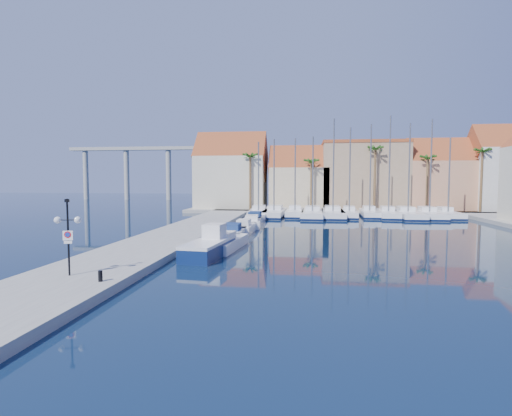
{
  "coord_description": "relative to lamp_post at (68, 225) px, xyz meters",
  "views": [
    {
      "loc": [
        3.01,
        -23.35,
        5.5
      ],
      "look_at": [
        -1.27,
        11.46,
        3.0
      ],
      "focal_mm": 28.0,
      "sensor_mm": 36.0,
      "label": 1
    }
  ],
  "objects": [
    {
      "name": "fishing_boat",
      "position": [
        5.4,
        8.61,
        -2.4
      ],
      "size": [
        2.79,
        6.54,
        2.22
      ],
      "rotation": [
        0.0,
        0.0,
        -0.11
      ],
      "color": "#0D2051",
      "rests_on": "ground"
    },
    {
      "name": "shore_north",
      "position": [
        19.18,
        52.17,
        -2.89
      ],
      "size": [
        54.0,
        16.0,
        0.5
      ],
      "primitive_type": "cube",
      "color": "gray",
      "rests_on": "ground"
    },
    {
      "name": "sailboat_3",
      "position": [
        13.3,
        39.36,
        -2.58
      ],
      "size": [
        3.5,
        11.73,
        11.63
      ],
      "rotation": [
        0.0,
        0.0,
        -0.04
      ],
      "color": "white",
      "rests_on": "ground"
    },
    {
      "name": "building_2",
      "position": [
        22.18,
        52.17,
        3.12
      ],
      "size": [
        14.2,
        10.2,
        11.5
      ],
      "color": "#9E8161",
      "rests_on": "shore_north"
    },
    {
      "name": "building_0",
      "position": [
        -0.82,
        51.17,
        3.39
      ],
      "size": [
        12.3,
        9.0,
        13.5
      ],
      "color": "beige",
      "rests_on": "shore_north"
    },
    {
      "name": "bollard",
      "position": [
        2.24,
        -0.97,
        -2.37
      ],
      "size": [
        0.22,
        0.22,
        0.54
      ],
      "primitive_type": "cylinder",
      "color": "black",
      "rests_on": "quay_west"
    },
    {
      "name": "palm_4",
      "position": [
        39.18,
        46.17,
        6.41
      ],
      "size": [
        2.6,
        2.6,
        10.65
      ],
      "color": "brown",
      "rests_on": "shore_north"
    },
    {
      "name": "palm_1",
      "position": [
        13.18,
        46.17,
        5.0
      ],
      "size": [
        2.6,
        2.6,
        9.15
      ],
      "color": "brown",
      "rests_on": "shore_north"
    },
    {
      "name": "building_1",
      "position": [
        11.18,
        51.17,
        2.16
      ],
      "size": [
        10.3,
        8.0,
        11.0
      ],
      "color": "tan",
      "rests_on": "shore_north"
    },
    {
      "name": "viaduct",
      "position": [
        -29.89,
        86.17,
        7.11
      ],
      "size": [
        48.0,
        2.2,
        14.45
      ],
      "color": "#9E9E99",
      "rests_on": "ground"
    },
    {
      "name": "sailboat_10",
      "position": [
        32.26,
        40.3,
        -2.55
      ],
      "size": [
        2.56,
        8.72,
        11.37
      ],
      "rotation": [
        0.0,
        0.0,
        0.03
      ],
      "color": "white",
      "rests_on": "ground"
    },
    {
      "name": "sailboat_4",
      "position": [
        16.25,
        40.13,
        -2.56
      ],
      "size": [
        3.4,
        12.11,
        14.21
      ],
      "rotation": [
        0.0,
        0.0,
        -0.02
      ],
      "color": "white",
      "rests_on": "ground"
    },
    {
      "name": "palm_3",
      "position": [
        31.18,
        46.17,
        5.47
      ],
      "size": [
        2.6,
        2.6,
        9.65
      ],
      "color": "brown",
      "rests_on": "shore_north"
    },
    {
      "name": "sailboat_9",
      "position": [
        29.77,
        40.29,
        -2.55
      ],
      "size": [
        3.65,
        11.27,
        13.95
      ],
      "rotation": [
        0.0,
        0.0,
        -0.07
      ],
      "color": "white",
      "rests_on": "ground"
    },
    {
      "name": "building_4",
      "position": [
        43.18,
        50.17,
        3.83
      ],
      "size": [
        8.3,
        8.0,
        14.0
      ],
      "color": "silver",
      "rests_on": "shore_north"
    },
    {
      "name": "ground",
      "position": [
        9.18,
        4.17,
        -3.14
      ],
      "size": [
        260.0,
        260.0,
        0.0
      ],
      "primitive_type": "plane",
      "color": "black",
      "rests_on": "ground"
    },
    {
      "name": "sailboat_1",
      "position": [
        7.66,
        40.25,
        -2.58
      ],
      "size": [
        3.42,
        11.56,
        11.43
      ],
      "rotation": [
        0.0,
        0.0,
        -0.03
      ],
      "color": "white",
      "rests_on": "ground"
    },
    {
      "name": "palm_0",
      "position": [
        3.18,
        46.17,
        5.94
      ],
      "size": [
        2.6,
        2.6,
        10.15
      ],
      "color": "brown",
      "rests_on": "shore_north"
    },
    {
      "name": "motorboat_west_0",
      "position": [
        5.92,
        11.74,
        -2.63
      ],
      "size": [
        2.76,
        6.85,
        1.4
      ],
      "rotation": [
        0.0,
        0.0,
        -0.09
      ],
      "color": "white",
      "rests_on": "ground"
    },
    {
      "name": "building_3",
      "position": [
        34.18,
        51.17,
        2.72
      ],
      "size": [
        10.3,
        8.0,
        12.0
      ],
      "color": "tan",
      "rests_on": "shore_north"
    },
    {
      "name": "sailboat_7",
      "position": [
        24.16,
        40.3,
        -2.52
      ],
      "size": [
        3.41,
        10.03,
        14.52
      ],
      "rotation": [
        0.0,
        0.0,
        -0.08
      ],
      "color": "white",
      "rests_on": "ground"
    },
    {
      "name": "motorboat_west_4",
      "position": [
        5.84,
        31.86,
        -2.63
      ],
      "size": [
        2.18,
        6.64,
        1.4
      ],
      "rotation": [
        0.0,
        0.0,
        -0.01
      ],
      "color": "white",
      "rests_on": "ground"
    },
    {
      "name": "palm_2",
      "position": [
        23.18,
        46.17,
        6.88
      ],
      "size": [
        2.6,
        2.6,
        11.15
      ],
      "color": "brown",
      "rests_on": "shore_north"
    },
    {
      "name": "sailboat_6",
      "position": [
        21.63,
        41.02,
        -2.52
      ],
      "size": [
        2.84,
        9.1,
        13.5
      ],
      "rotation": [
        0.0,
        0.0,
        -0.05
      ],
      "color": "white",
      "rests_on": "ground"
    },
    {
      "name": "sailboat_5",
      "position": [
        18.62,
        40.14,
        -2.53
      ],
      "size": [
        3.2,
        9.32,
        12.97
      ],
      "rotation": [
        0.0,
        0.0,
        -0.09
      ],
      "color": "white",
      "rests_on": "ground"
    },
    {
      "name": "sailboat_0",
      "position": [
        5.33,
        39.97,
        -2.58
      ],
      "size": [
        3.25,
        10.45,
        11.02
      ],
      "rotation": [
        0.0,
        0.0,
        0.05
      ],
      "color": "white",
      "rests_on": "ground"
    },
    {
      "name": "lamp_post",
      "position": [
        0.0,
        0.0,
        0.0
      ],
      "size": [
        1.34,
        0.58,
        4.02
      ],
      "rotation": [
        0.0,
        0.0,
        0.22
      ],
      "color": "black",
      "rests_on": "quay_west"
    },
    {
      "name": "sailboat_2",
      "position": [
        10.73,
        40.67,
        -2.56
      ],
      "size": [
        2.67,
        9.82,
        11.54
      ],
      "rotation": [
        0.0,
        0.0,
        -0.01
      ],
      "color": "white",
      "rests_on": "ground"
    },
    {
      "name": "motorboat_west_1",
      "position": [
        5.43,
        17.9,
        -2.63
      ],
      "size": [
        2.26,
        6.63,
        1.4
      ],
      "rotation": [
        0.0,
        0.0,
        0.02
      ],
      "color": "white",
      "rests_on": "ground"
    },
    {
      "name": "motorboat_west_2",
      "position": [
        5.95,
        21.71,
        -2.63
      ],
      "size": [
        1.9,
        5.62,
        1.4
      ],
      "rotation": [
        0.0,
        0.0,
        -0.02
      ],
      "color": "white",
      "rests_on": "ground"
    },
    {
      "name": "motorboat_west_3",
      "position": [
        6.06,
        26.93,
        -2.63
      ],
      "size": [
        2.45,
        6.39,
        1.4
      ],
      "rotation": [
        0.0,
        0.0,
        0.07
      ],
      "color": "white",
      "rests_on": "ground"
    },
    {
      "name": "sailboat_8",
      "position": [
        26.76,
        40.09,
        -2.56
      ],
      "size": [
        3.31,
        11.69,
        13.38
      ],
      "rotation": [
        0.0,
        0.0,
        -0.02
      ],
      "color": "white",
      "rests_on": "ground"
    },
    {
      "name": "quay_west",
      "position": [
        0.18,
        17.67,
        -2.89
      ],
      "size": [
        6.0,
        77.0,
        0.5
      ],
      "primitive_type": "cube",
      "color": "gray",
      "rests_on": "ground"
    }
  ]
}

